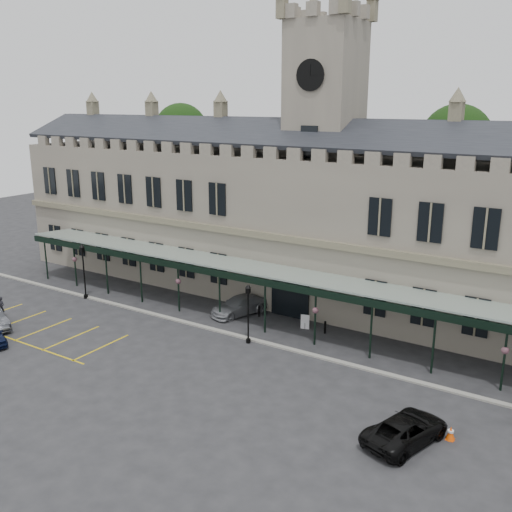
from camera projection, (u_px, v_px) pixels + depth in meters
The scene contains 17 objects.
ground at pixel (204, 371), 35.37m from camera, with size 140.00×140.00×0.00m, color #262628.
station_building at pixel (321, 224), 46.63m from camera, with size 60.00×10.36×17.30m.
clock_tower at pixel (324, 141), 44.95m from camera, with size 5.60×5.60×24.80m.
canopy at pixel (267, 300), 40.81m from camera, with size 50.00×4.10×4.30m.
kerb at pixel (252, 339), 39.83m from camera, with size 60.00×0.40×0.12m, color gray.
parking_markings at pixel (38, 331), 41.39m from camera, with size 16.00×6.00×0.01m, color gold, non-canonical shape.
tree_behind_left at pixel (181, 132), 63.75m from camera, with size 6.00×6.00×16.00m.
tree_behind_mid at pixel (456, 142), 48.23m from camera, with size 6.00×6.00×16.00m.
lamp_post_left at pixel (83, 266), 47.61m from camera, with size 0.45×0.45×4.78m.
lamp_post_mid at pixel (248, 308), 38.79m from camera, with size 0.40×0.40×4.27m.
traffic_cone at pixel (451, 433), 28.06m from camera, with size 0.46×0.46×0.72m.
sign_board at pixel (305, 322), 41.70m from camera, with size 0.64×0.20×1.10m.
bollard_left at pixel (259, 311), 44.12m from camera, with size 0.16×0.16×0.91m, color black.
bollard_right at pixel (325, 327), 40.93m from camera, with size 0.16×0.16×0.92m, color black.
car_taxi at pixel (240, 305), 44.61m from camera, with size 2.01×4.94×1.43m, color #93959A.
car_van at pixel (406, 430), 27.78m from camera, with size 2.26×4.90×1.36m, color black.
person_a at pixel (1, 308), 43.73m from camera, with size 0.62×0.41×1.70m, color black.
Camera 1 is at (20.01, -25.50, 16.15)m, focal length 40.00 mm.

